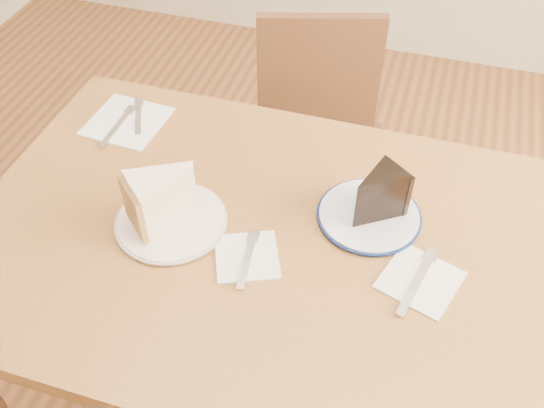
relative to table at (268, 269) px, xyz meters
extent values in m
cube|color=brown|center=(0.00, 0.00, 0.08)|extent=(1.20, 0.80, 0.04)
cylinder|color=black|center=(-0.54, 0.34, -0.30)|extent=(0.06, 0.06, 0.71)
cylinder|color=black|center=(0.54, 0.34, -0.30)|extent=(0.06, 0.06, 0.71)
cube|color=#341C0F|center=(-0.02, 0.53, -0.20)|extent=(0.52, 0.52, 0.04)
cylinder|color=#341C0F|center=(0.10, 0.75, -0.44)|extent=(0.04, 0.04, 0.43)
cylinder|color=#341C0F|center=(-0.23, 0.65, -0.44)|extent=(0.04, 0.04, 0.43)
cylinder|color=#341C0F|center=(0.20, 0.41, -0.44)|extent=(0.04, 0.04, 0.43)
cylinder|color=#341C0F|center=(-0.14, 0.31, -0.44)|extent=(0.04, 0.04, 0.43)
cube|color=#341C0F|center=(-0.07, 0.71, 0.00)|extent=(0.35, 0.13, 0.37)
cylinder|color=white|center=(-0.19, -0.02, 0.10)|extent=(0.21, 0.21, 0.01)
cylinder|color=silver|center=(0.18, 0.11, 0.10)|extent=(0.20, 0.20, 0.01)
cube|color=white|center=(-0.02, -0.06, 0.10)|extent=(0.16, 0.16, 0.00)
cube|color=white|center=(0.30, -0.02, 0.10)|extent=(0.16, 0.16, 0.00)
cube|color=white|center=(-0.43, 0.25, 0.10)|extent=(0.18, 0.18, 0.00)
cube|color=silver|center=(-0.02, -0.07, 0.10)|extent=(0.03, 0.14, 0.00)
cube|color=silver|center=(0.29, -0.03, 0.10)|extent=(0.06, 0.17, 0.00)
cube|color=white|center=(-0.41, 0.27, 0.10)|extent=(0.07, 0.13, 0.00)
cube|color=silver|center=(-0.44, 0.22, 0.10)|extent=(0.02, 0.16, 0.00)
camera|label=1|loc=(0.24, -0.74, 0.99)|focal=40.00mm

